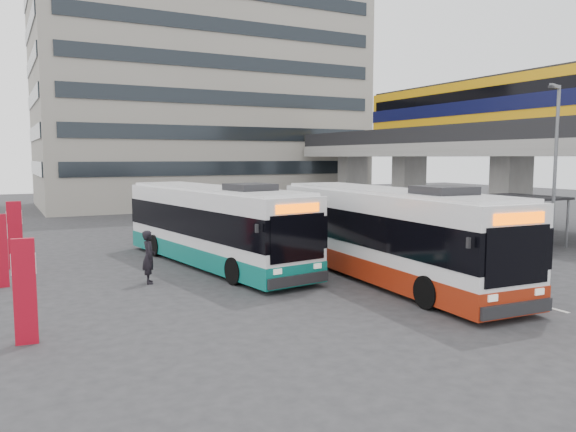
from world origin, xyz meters
name	(u,v)px	position (x,y,z in m)	size (l,w,h in m)	color
ground	(364,278)	(0.00, 0.00, 0.00)	(120.00, 120.00, 0.00)	#28282B
viaduct	(472,133)	(17.00, 11.50, 6.23)	(8.00, 32.00, 9.68)	gray
bike_shelter	(470,216)	(8.45, 3.00, 1.64)	(10.00, 4.00, 2.54)	#595B60
office_block	(201,75)	(6.00, 36.00, 12.50)	(30.00, 15.00, 25.00)	gray
road_markings	(472,287)	(2.50, -3.00, 0.01)	(0.15, 7.60, 0.01)	beige
bus_main	(387,235)	(0.55, -0.69, 1.69)	(3.28, 12.41, 3.63)	white
bus_teal	(213,226)	(-4.15, 5.11, 1.65)	(4.29, 12.27, 3.55)	white
pedestrian	(149,257)	(-7.45, 2.80, 0.97)	(0.70, 0.46, 1.93)	black
lamp_post	(555,160)	(10.24, -0.22, 4.41)	(1.31, 0.62, 7.74)	#595B60
sign_totem_south	(25,290)	(-11.71, -2.46, 1.35)	(0.57, 0.22, 2.61)	#A60A1C
sign_totem_mid	(0,250)	(-12.21, 4.54, 1.33)	(0.56, 0.17, 2.58)	#A60A1C
sign_totem_north	(15,234)	(-11.63, 8.03, 1.42)	(0.60, 0.20, 2.77)	#A60A1C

